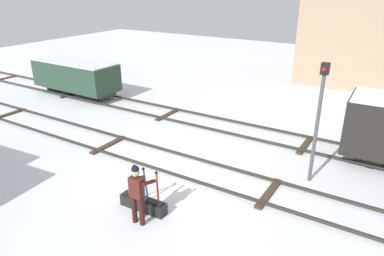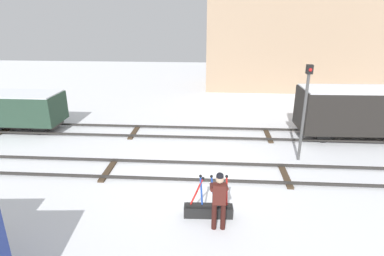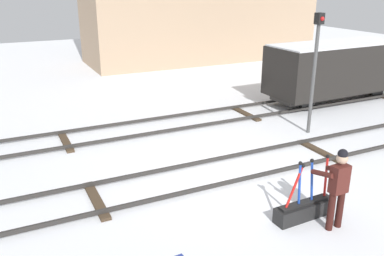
# 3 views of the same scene
# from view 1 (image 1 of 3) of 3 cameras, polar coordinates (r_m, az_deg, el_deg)

# --- Properties ---
(ground_plane) EXTENTS (60.00, 60.00, 0.00)m
(ground_plane) POSITION_cam_1_polar(r_m,az_deg,el_deg) (13.35, -2.19, -6.24)
(ground_plane) COLOR white
(track_main_line) EXTENTS (44.00, 1.94, 0.18)m
(track_main_line) POSITION_cam_1_polar(r_m,az_deg,el_deg) (13.30, -2.20, -5.84)
(track_main_line) COLOR #2D2B28
(track_main_line) RESTS_ON ground_plane
(track_siding_near) EXTENTS (44.00, 1.94, 0.18)m
(track_siding_near) POSITION_cam_1_polar(r_m,az_deg,el_deg) (16.71, 6.03, 0.18)
(track_siding_near) COLOR #2D2B28
(track_siding_near) RESTS_ON ground_plane
(switch_lever_frame) EXTENTS (1.53, 0.41, 1.45)m
(switch_lever_frame) POSITION_cam_1_polar(r_m,az_deg,el_deg) (11.05, -7.80, -11.65)
(switch_lever_frame) COLOR black
(switch_lever_frame) RESTS_ON ground_plane
(rail_worker) EXTENTS (0.55, 0.71, 1.86)m
(rail_worker) POSITION_cam_1_polar(r_m,az_deg,el_deg) (10.08, -8.74, -9.91)
(rail_worker) COLOR #351511
(rail_worker) RESTS_ON ground_plane
(signal_post) EXTENTS (0.24, 0.32, 4.11)m
(signal_post) POSITION_cam_1_polar(r_m,az_deg,el_deg) (12.14, 19.61, 2.31)
(signal_post) COLOR #4C4C4C
(signal_post) RESTS_ON ground_plane
(freight_car_near_switch) EXTENTS (5.41, 2.07, 2.07)m
(freight_car_near_switch) POSITION_cam_1_polar(r_m,az_deg,el_deg) (22.43, -18.08, 7.97)
(freight_car_near_switch) COLOR #2D2B28
(freight_car_near_switch) RESTS_ON ground_plane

